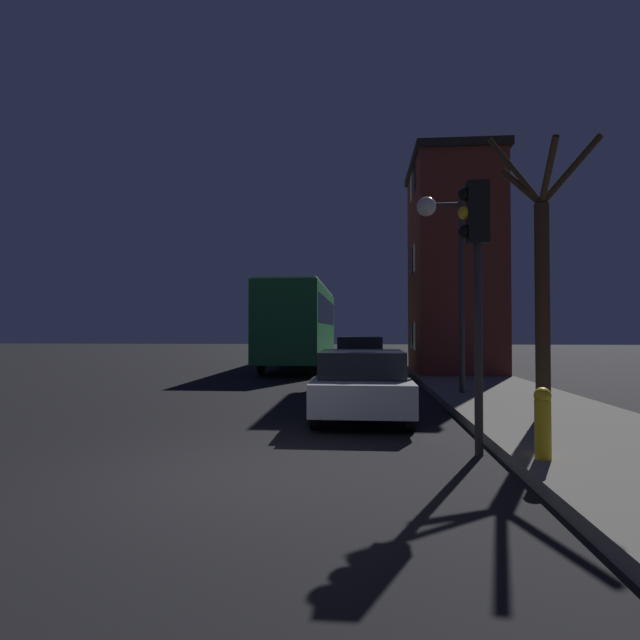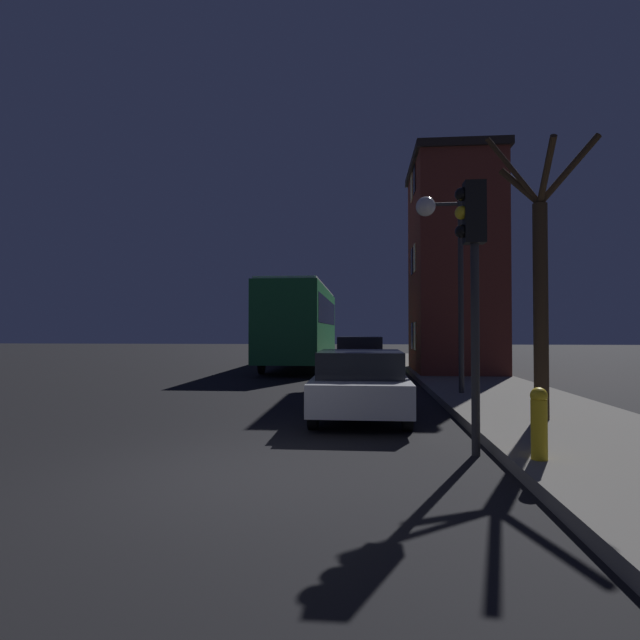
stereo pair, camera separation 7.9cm
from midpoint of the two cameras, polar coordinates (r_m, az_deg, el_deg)
ground_plane at (r=6.44m, az=-10.58°, el=-17.35°), size 120.00×120.00×0.00m
brick_building at (r=21.09m, az=14.83°, el=6.09°), size 3.41×5.21×8.55m
streetlamp at (r=13.66m, az=13.50°, el=8.61°), size 1.23×0.52×5.16m
traffic_light at (r=7.59m, az=17.06°, el=6.83°), size 0.43×0.24×3.95m
bare_tree at (r=10.03m, az=23.87°, el=3.79°), size 1.93×1.41×5.31m
bus at (r=24.30m, az=-2.28°, el=-0.04°), size 2.62×11.38×3.88m
car_near_lane at (r=10.33m, az=4.60°, el=-7.19°), size 1.87×3.88×1.38m
car_mid_lane at (r=18.32m, az=4.47°, el=-4.27°), size 1.76×4.40×1.58m
fire_hydrant at (r=6.98m, az=23.81°, el=-10.55°), size 0.21×0.21×0.91m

